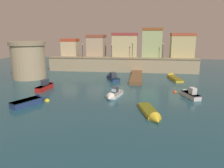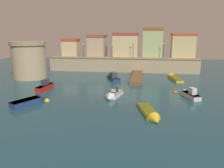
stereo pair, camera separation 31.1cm
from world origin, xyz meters
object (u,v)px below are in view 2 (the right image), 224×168
object	(u,v)px
quay_lamp_0	(83,48)
quay_lamp_1	(112,48)
mooring_buoy_0	(175,92)
moored_boat_3	(189,94)
quay_lamp_3	(164,48)
fortress_tower	(29,60)
moored_boat_5	(174,77)
moored_boat_6	(113,95)
moored_boat_4	(31,101)
moored_boat_1	(151,114)
mooring_buoy_1	(47,101)
quay_lamp_2	(133,48)
moored_boat_2	(112,77)
moored_boat_0	(46,86)

from	to	relation	value
quay_lamp_0	quay_lamp_1	xyz separation A→B (m)	(7.57, 0.00, 0.00)
mooring_buoy_0	moored_boat_3	bearing A→B (deg)	-55.08
quay_lamp_0	quay_lamp_3	distance (m)	20.35
quay_lamp_1	quay_lamp_3	distance (m)	12.78
fortress_tower	quay_lamp_3	distance (m)	31.63
moored_boat_5	moored_boat_6	xyz separation A→B (m)	(-11.21, -16.06, 0.14)
moored_boat_3	moored_boat_4	bearing A→B (deg)	85.65
quay_lamp_1	moored_boat_1	world-z (taller)	quay_lamp_1
quay_lamp_3	mooring_buoy_1	xyz separation A→B (m)	(-18.83, -26.47, -6.11)
quay_lamp_2	mooring_buoy_0	world-z (taller)	quay_lamp_2
fortress_tower	moored_boat_1	xyz separation A→B (m)	(25.92, -19.71, -3.82)
moored_boat_4	mooring_buoy_1	size ratio (longest dim) A/B	7.37
fortress_tower	moored_boat_1	size ratio (longest dim) A/B	1.19
quay_lamp_1	quay_lamp_2	xyz separation A→B (m)	(5.28, 0.00, 0.27)
fortress_tower	moored_boat_4	bearing A→B (deg)	-62.10
moored_boat_1	moored_boat_2	world-z (taller)	moored_boat_2
quay_lamp_3	moored_boat_1	distance (m)	31.31
quay_lamp_1	moored_boat_6	xyz separation A→B (m)	(3.45, -23.27, -5.50)
moored_boat_0	quay_lamp_3	bearing A→B (deg)	-40.91
moored_boat_1	mooring_buoy_1	world-z (taller)	moored_boat_1
quay_lamp_0	quay_lamp_1	bearing A→B (deg)	0.00
moored_boat_0	mooring_buoy_1	distance (m)	7.45
moored_boat_3	fortress_tower	bearing A→B (deg)	51.31
moored_boat_5	moored_boat_3	bearing A→B (deg)	171.51
moored_boat_1	mooring_buoy_0	xyz separation A→B (m)	(4.39, 11.63, -0.25)
fortress_tower	moored_boat_0	size ratio (longest dim) A/B	1.43
fortress_tower	moored_boat_2	bearing A→B (deg)	4.63
quay_lamp_3	moored_boat_5	world-z (taller)	quay_lamp_3
moored_boat_0	moored_boat_2	bearing A→B (deg)	-38.20
quay_lamp_1	moored_boat_2	bearing A→B (deg)	-81.79
quay_lamp_2	mooring_buoy_1	xyz separation A→B (m)	(-11.33, -26.47, -6.20)
quay_lamp_0	mooring_buoy_1	bearing A→B (deg)	-86.71
moored_boat_2	quay_lamp_1	bearing A→B (deg)	-17.76
quay_lamp_0	moored_boat_2	bearing A→B (deg)	-46.33
mooring_buoy_0	fortress_tower	bearing A→B (deg)	165.07
moored_boat_4	moored_boat_5	world-z (taller)	moored_boat_4
moored_boat_3	moored_boat_0	bearing A→B (deg)	65.58
fortress_tower	moored_boat_6	size ratio (longest dim) A/B	1.63
quay_lamp_3	moored_boat_1	world-z (taller)	quay_lamp_3
quay_lamp_0	moored_boat_3	size ratio (longest dim) A/B	0.69
quay_lamp_0	moored_boat_4	world-z (taller)	quay_lamp_0
fortress_tower	quay_lamp_3	xyz separation A→B (m)	(29.65, 10.82, 2.04)
moored_boat_5	moored_boat_2	bearing A→B (deg)	88.43
moored_boat_3	moored_boat_6	world-z (taller)	moored_boat_3
quay_lamp_1	quay_lamp_2	world-z (taller)	quay_lamp_2
moored_boat_3	quay_lamp_0	bearing A→B (deg)	26.36
mooring_buoy_1	mooring_buoy_0	bearing A→B (deg)	21.22
moored_boat_4	fortress_tower	bearing A→B (deg)	55.95
quay_lamp_2	moored_boat_6	bearing A→B (deg)	-94.50
mooring_buoy_0	moored_boat_2	bearing A→B (deg)	141.68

